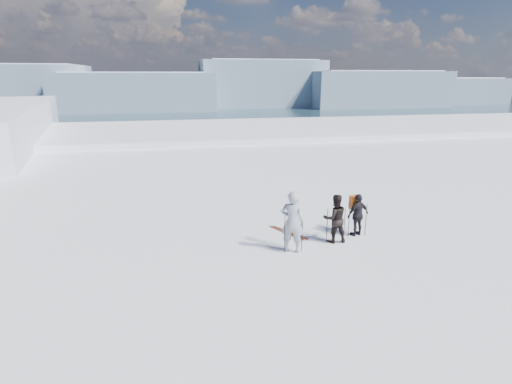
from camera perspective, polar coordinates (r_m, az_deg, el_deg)
lake_basin at (r=41.50m, az=-4.66°, el=-0.47°), size 820.00×820.00×71.62m
far_mountain_range at (r=465.68m, az=-7.71°, el=14.61°), size 770.00×110.00×53.00m
skier_grey at (r=12.66m, az=5.20°, el=-4.27°), size 0.87×0.74×2.01m
skier_dark at (r=13.65m, az=11.20°, el=-3.73°), size 0.84×0.67×1.68m
skier_pack at (r=14.40m, az=14.36°, el=-3.19°), size 0.96×0.61×1.52m
backpack at (r=14.28m, az=13.97°, el=0.87°), size 0.36×0.27×0.47m
ski_poles at (r=13.56m, az=10.48°, el=-4.85°), size 3.20×0.90×1.30m
skis_loose at (r=14.45m, az=4.59°, el=-5.80°), size 1.06×1.54×0.03m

